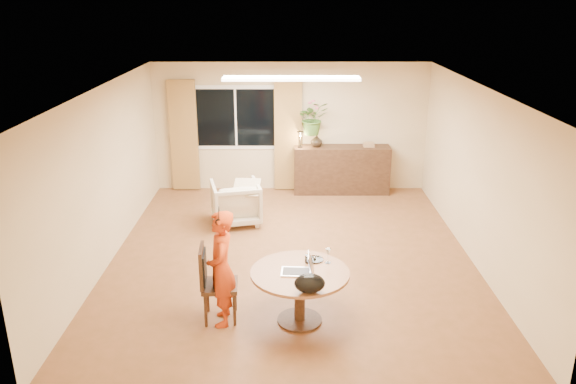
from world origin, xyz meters
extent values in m
plane|color=brown|center=(0.00, 0.00, 0.00)|extent=(6.50, 6.50, 0.00)
plane|color=white|center=(0.00, 0.00, 2.60)|extent=(6.50, 6.50, 0.00)
plane|color=tan|center=(0.00, 3.25, 1.30)|extent=(5.50, 0.00, 5.50)
plane|color=tan|center=(-2.75, 0.00, 1.30)|extent=(0.00, 6.50, 6.50)
plane|color=tan|center=(2.75, 0.00, 1.30)|extent=(0.00, 6.50, 6.50)
cube|color=white|center=(-1.10, 3.23, 1.50)|extent=(1.70, 0.02, 1.30)
cube|color=black|center=(-1.10, 3.22, 1.50)|extent=(1.55, 0.01, 1.15)
cube|color=white|center=(-1.10, 3.22, 1.50)|extent=(0.04, 0.01, 1.15)
cube|color=olive|center=(-2.15, 3.15, 1.15)|extent=(0.55, 0.08, 2.25)
cube|color=olive|center=(-0.05, 3.15, 1.15)|extent=(0.55, 0.08, 2.25)
cube|color=white|center=(0.00, 1.20, 2.57)|extent=(2.20, 0.35, 0.05)
cylinder|color=brown|center=(0.09, -1.83, 0.67)|extent=(1.20, 1.20, 0.04)
cylinder|color=black|center=(0.09, -1.83, 0.32)|extent=(0.13, 0.13, 0.65)
cylinder|color=black|center=(0.09, -1.83, 0.01)|extent=(0.55, 0.55, 0.03)
imported|color=red|center=(-0.85, -1.83, 0.73)|extent=(0.56, 0.40, 1.46)
imported|color=beige|center=(-0.97, 1.37, 0.38)|extent=(0.98, 1.00, 0.76)
cube|color=black|center=(1.04, 3.01, 0.48)|extent=(1.92, 0.47, 0.96)
imported|color=black|center=(0.52, 3.01, 1.08)|extent=(0.30, 0.30, 0.25)
imported|color=#296024|center=(0.44, 3.01, 1.54)|extent=(0.70, 0.64, 0.66)
camera|label=1|loc=(-0.06, -7.87, 3.82)|focal=35.00mm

